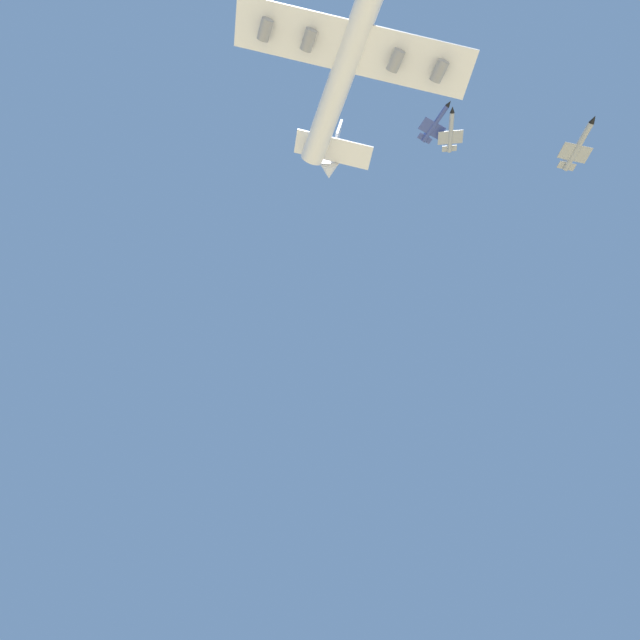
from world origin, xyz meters
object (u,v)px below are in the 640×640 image
carrier_jet (354,44)px  chase_jet_right_wing (451,132)px  chase_jet_lead (435,124)px  chase_jet_trailing (578,147)px

carrier_jet → chase_jet_right_wing: size_ratio=5.18×
chase_jet_right_wing → carrier_jet: bearing=-40.1°
chase_jet_right_wing → chase_jet_lead: bearing=-62.3°
chase_jet_lead → chase_jet_trailing: chase_jet_lead is taller
chase_jet_lead → chase_jet_right_wing: chase_jet_lead is taller
carrier_jet → chase_jet_lead: (-42.13, -3.68, 25.57)m
carrier_jet → chase_jet_lead: 49.43m
carrier_jet → chase_jet_lead: size_ratio=4.47×
carrier_jet → chase_jet_trailing: bearing=100.4°
carrier_jet → chase_jet_right_wing: chase_jet_right_wing is taller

